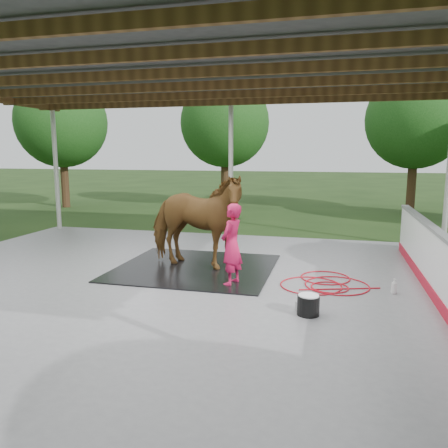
% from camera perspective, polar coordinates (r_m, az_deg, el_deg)
% --- Properties ---
extents(ground, '(100.00, 100.00, 0.00)m').
position_cam_1_polar(ground, '(8.41, -6.57, -7.91)').
color(ground, '#1E3814').
extents(concrete_slab, '(12.00, 10.00, 0.05)m').
position_cam_1_polar(concrete_slab, '(8.40, -6.57, -7.75)').
color(concrete_slab, slate).
rests_on(concrete_slab, ground).
extents(pavilion_structure, '(12.60, 10.60, 4.05)m').
position_cam_1_polar(pavilion_structure, '(8.17, -7.12, 19.72)').
color(pavilion_structure, beige).
rests_on(pavilion_structure, ground).
extents(dasher_board, '(0.16, 8.00, 1.15)m').
position_cam_1_polar(dasher_board, '(7.93, 26.39, -5.46)').
color(dasher_board, '#B30E23').
rests_on(dasher_board, concrete_slab).
extents(tree_belt, '(28.00, 28.00, 5.80)m').
position_cam_1_polar(tree_belt, '(8.88, -2.99, 17.77)').
color(tree_belt, '#382314').
rests_on(tree_belt, ground).
extents(rubber_mat, '(3.24, 3.04, 0.02)m').
position_cam_1_polar(rubber_mat, '(9.35, -3.79, -5.69)').
color(rubber_mat, black).
rests_on(rubber_mat, concrete_slab).
extents(horse, '(2.51, 1.48, 1.99)m').
position_cam_1_polar(horse, '(9.14, -3.86, 0.41)').
color(horse, brown).
rests_on(horse, rubber_mat).
extents(handler, '(0.49, 0.63, 1.52)m').
position_cam_1_polar(handler, '(8.03, 1.00, -2.70)').
color(handler, '#C9154A').
rests_on(handler, concrete_slab).
extents(wash_bucket, '(0.34, 0.34, 0.31)m').
position_cam_1_polar(wash_bucket, '(6.83, 10.95, -10.30)').
color(wash_bucket, black).
rests_on(wash_bucket, concrete_slab).
extents(soap_bottle_a, '(0.14, 0.14, 0.27)m').
position_cam_1_polar(soap_bottle_a, '(8.21, 21.32, -7.58)').
color(soap_bottle_a, silver).
rests_on(soap_bottle_a, concrete_slab).
extents(soap_bottle_b, '(0.13, 0.13, 0.21)m').
position_cam_1_polar(soap_bottle_b, '(7.02, 9.75, -10.19)').
color(soap_bottle_b, '#338CD8').
rests_on(soap_bottle_b, concrete_slab).
extents(hose_coil, '(1.80, 1.62, 0.02)m').
position_cam_1_polar(hose_coil, '(8.43, 13.10, -7.61)').
color(hose_coil, red).
rests_on(hose_coil, concrete_slab).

